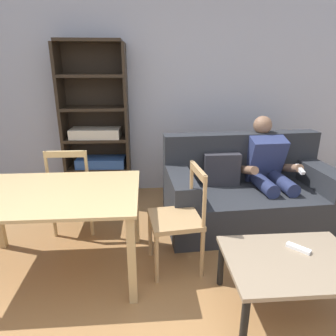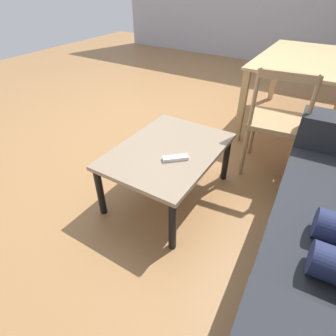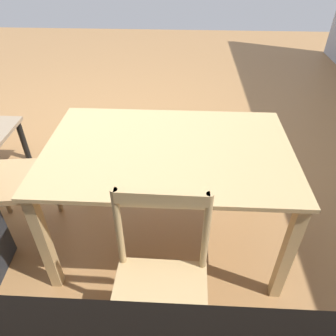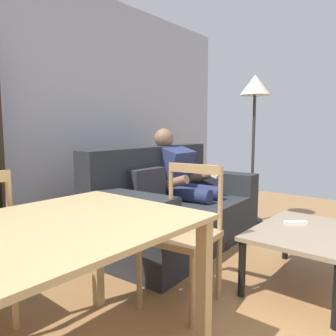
{
  "view_description": "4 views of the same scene",
  "coord_description": "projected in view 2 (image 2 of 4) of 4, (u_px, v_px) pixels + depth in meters",
  "views": [
    {
      "loc": [
        -0.02,
        -1.08,
        1.69
      ],
      "look_at": [
        0.14,
        1.2,
        0.9
      ],
      "focal_mm": 31.75,
      "sensor_mm": 36.0,
      "label": 1
    },
    {
      "loc": [
        2.36,
        1.45,
        1.45
      ],
      "look_at": [
        0.97,
        0.58,
        0.25
      ],
      "focal_mm": 29.23,
      "sensor_mm": 36.0,
      "label": 2
    },
    {
      "loc": [
        -0.88,
        2.64,
        1.75
      ],
      "look_at": [
        -0.8,
        1.14,
        0.6
      ],
      "focal_mm": 34.12,
      "sensor_mm": 36.0,
      "label": 3
    },
    {
      "loc": [
        -1.42,
        -0.08,
        1.14
      ],
      "look_at": [
        0.14,
        1.2,
        0.9
      ],
      "focal_mm": 34.86,
      "sensor_mm": 36.0,
      "label": 4
    }
  ],
  "objects": [
    {
      "name": "tv_remote",
      "position": [
        175.0,
        158.0,
        1.82
      ],
      "size": [
        0.15,
        0.16,
        0.02
      ],
      "primitive_type": "cube",
      "rotation": [
        0.0,
        0.0,
        0.75
      ],
      "color": "white",
      "rests_on": "coffee_table"
    },
    {
      "name": "coffee_table",
      "position": [
        168.0,
        155.0,
        1.97
      ],
      "size": [
        0.92,
        0.67,
        0.42
      ],
      "color": "gray",
      "rests_on": "ground_plane"
    },
    {
      "name": "ground_plane",
      "position": [
        169.0,
        128.0,
        3.09
      ],
      "size": [
        8.61,
        8.61,
        0.0
      ],
      "primitive_type": "plane",
      "color": "#9E7042"
    },
    {
      "name": "dining_table",
      "position": [
        306.0,
        68.0,
        2.78
      ],
      "size": [
        1.4,
        0.91,
        0.74
      ],
      "color": "tan",
      "rests_on": "ground_plane"
    },
    {
      "name": "dining_chair_facing_couch",
      "position": [
        277.0,
        123.0,
        2.18
      ],
      "size": [
        0.47,
        0.47,
        0.91
      ],
      "color": "tan",
      "rests_on": "ground_plane"
    }
  ]
}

